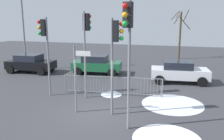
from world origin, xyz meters
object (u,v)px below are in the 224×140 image
Objects in this scene: street_lamp at (22,12)px; direction_sign_post at (76,76)px; car_green_near at (97,64)px; bare_tree_centre at (180,33)px; traffic_light_mid_left at (86,35)px; traffic_light_mid_right at (45,39)px; car_black_far at (30,63)px; traffic_light_foreground_right at (115,45)px; car_white_trailing at (179,71)px; traffic_light_foreground_left at (128,37)px.

direction_sign_post is at bearing -41.85° from street_lamp.
car_green_near is 11.33m from bare_tree_centre.
traffic_light_mid_left is at bearing -81.16° from car_green_near.
traffic_light_mid_left is 1.49× the size of direction_sign_post.
direction_sign_post is (2.71, -1.82, -1.45)m from traffic_light_mid_right.
car_black_far is at bearing -38.28° from street_lamp.
car_white_trailing is (2.61, 6.68, -2.40)m from traffic_light_foreground_right.
direction_sign_post is at bearing -82.53° from car_green_near.
car_black_far is at bearing -26.28° from traffic_light_foreground_left.
car_black_far is at bearing 34.35° from traffic_light_mid_right.
street_lamp reaches higher than car_black_far.
car_green_near is (-3.73, 7.53, -2.40)m from traffic_light_foreground_right.
car_green_near is 6.39m from car_white_trailing.
traffic_light_foreground_right reaches higher than car_white_trailing.
traffic_light_foreground_left is (3.04, -3.30, 0.21)m from traffic_light_mid_left.
bare_tree_centre is at bearing -83.01° from traffic_light_foreground_left.
car_black_far is at bearing 167.22° from traffic_light_mid_left.
traffic_light_foreground_left is (5.33, -2.91, 0.42)m from traffic_light_mid_right.
traffic_light_foreground_right is at bearing -118.66° from traffic_light_mid_right.
car_green_near is (0.74, 5.95, -2.43)m from traffic_light_mid_right.
traffic_light_mid_right is 3.57m from direction_sign_post.
car_green_near is (-4.59, 8.85, -2.86)m from traffic_light_foreground_left.
traffic_light_foreground_right is at bearing -45.34° from traffic_light_foreground_left.
bare_tree_centre is at bearing 93.17° from traffic_light_mid_left.
bare_tree_centre is (-0.26, 10.19, 2.04)m from car_white_trailing.
street_lamp reaches higher than traffic_light_mid_left.
car_green_near is at bearing 165.08° from car_white_trailing.
traffic_light_foreground_left is at bearing -27.38° from direction_sign_post.
bare_tree_centre is (4.11, 17.10, 1.05)m from direction_sign_post.
traffic_light_foreground_right is 8.74m from car_green_near.
traffic_light_mid_left is at bearing 95.92° from direction_sign_post.
traffic_light_foreground_left is at bearing -41.95° from car_black_far.
street_lamp is at bearing -26.31° from traffic_light_foreground_left.
traffic_light_foreground_right is 1.38× the size of direction_sign_post.
traffic_light_mid_right is (-2.29, -0.39, -0.21)m from traffic_light_mid_left.
car_green_near is at bearing 7.73° from car_black_far.
car_black_far is (-7.31, 6.65, -0.99)m from direction_sign_post.
street_lamp is at bearing 175.82° from car_green_near.
direction_sign_post reaches higher than car_white_trailing.
traffic_light_foreground_left is at bearing 29.75° from traffic_light_foreground_right.
bare_tree_centre is (1.49, 18.19, -0.82)m from traffic_light_foreground_left.
direction_sign_post is (0.42, -2.20, -1.66)m from traffic_light_mid_left.
car_black_far is 15.61m from bare_tree_centre.
traffic_light_foreground_right is at bearing -70.40° from car_green_near.
car_black_far is (-9.07, 6.42, -2.40)m from traffic_light_foreground_right.
car_green_near is 7.59m from street_lamp.
direction_sign_post is at bearing -59.21° from traffic_light_mid_left.
traffic_light_mid_right is 8.16m from street_lamp.
traffic_light_foreground_left is 8.67m from car_white_trailing.
street_lamp is (-10.11, 7.24, 1.72)m from traffic_light_foreground_right.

